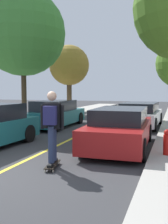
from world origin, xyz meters
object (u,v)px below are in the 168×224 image
Objects in this scene: street_tree_left_near at (69,66)px; parked_car_right_nearest at (120,129)px; skateboard at (53,164)px; parked_car_right_near at (140,114)px; street_tree_left_nearest at (23,33)px; parked_car_left_near at (55,114)px; fire_hydrant at (167,142)px; skateboarder at (52,123)px.

parked_car_right_nearest is at bearing -59.98° from street_tree_left_near.
parked_car_right_nearest is at bearing 67.51° from skateboard.
street_tree_left_nearest reaches higher than parked_car_right_near.
parked_car_right_nearest is 12.93m from street_tree_left_near.
street_tree_left_nearest is at bearing 145.91° from parked_car_right_nearest.
skateboard is (3.11, -6.64, -0.58)m from parked_car_left_near.
parked_car_right_nearest is 0.60× the size of street_tree_left_nearest.
fire_hydrant is (7.77, -5.24, -4.53)m from street_tree_left_nearest.
parked_car_left_near is 4.48m from parked_car_right_near.
street_tree_left_nearest is 9.96m from skateboard.
parked_car_right_near reaches higher than skateboard.
street_tree_left_near is (-6.27, 5.46, 3.21)m from parked_car_right_near.
skateboarder reaches higher than fire_hydrant.
parked_car_left_near is 7.89m from street_tree_left_near.
street_tree_left_near reaches higher than fire_hydrant.
fire_hydrant is (5.74, -4.92, -0.18)m from parked_car_left_near.
street_tree_left_near is at bearing 90.00° from street_tree_left_nearest.
parked_car_left_near reaches higher than parked_car_right_nearest.
fire_hydrant is 0.81× the size of skateboard.
parked_car_left_near is 1.03× the size of parked_car_right_near.
parked_car_left_near is at bearing 115.10° from skateboard.
fire_hydrant is 3.17m from skateboard.
skateboarder is (5.15, -6.99, -3.90)m from street_tree_left_nearest.
street_tree_left_nearest is 4.06× the size of skateboarder.
street_tree_left_nearest reaches higher than street_tree_left_near.
skateboard is 1.03m from skateboarder.
street_tree_left_nearest is at bearing -169.65° from parked_car_right_near.
street_tree_left_nearest is at bearing 126.38° from skateboarder.
parked_car_right_nearest is 1.81m from fire_hydrant.
parked_car_right_nearest is at bearing -42.81° from parked_car_left_near.
parked_car_right_near is (-0.00, 5.39, -0.01)m from parked_car_right_nearest.
parked_car_left_near is 0.63× the size of street_tree_left_nearest.
fire_hydrant is at bearing 33.27° from skateboard.
parked_car_left_near is 6.46× the size of fire_hydrant.
parked_car_left_near is 7.56m from fire_hydrant.
fire_hydrant is (1.50, -0.99, -0.16)m from parked_car_right_nearest.
fire_hydrant is (7.77, -11.84, -3.36)m from street_tree_left_near.
street_tree_left_near is (-2.04, 6.93, 3.18)m from parked_car_left_near.
street_tree_left_near reaches higher than parked_car_right_nearest.
fire_hydrant is at bearing -33.98° from street_tree_left_nearest.
skateboarder is at bearing -64.96° from parked_car_left_near.
parked_car_right_near is 0.83× the size of street_tree_left_near.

